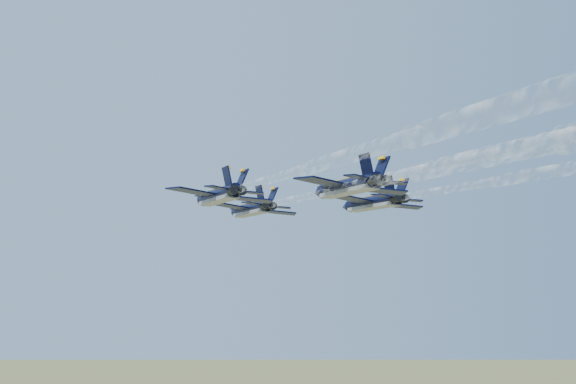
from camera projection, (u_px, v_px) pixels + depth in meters
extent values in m
cylinder|color=black|center=(251.00, 209.00, 98.80)|extent=(3.45, 11.60, 1.60)
cone|color=black|center=(234.00, 213.00, 105.12)|extent=(1.95, 2.48, 1.60)
ellipsoid|color=black|center=(244.00, 207.00, 101.58)|extent=(1.24, 2.20, 0.78)
cube|color=gray|center=(251.00, 213.00, 98.71)|extent=(2.99, 10.39, 0.51)
cube|color=black|center=(230.00, 206.00, 97.08)|extent=(5.73, 4.77, 0.61)
cube|color=#FFAD0D|center=(227.00, 206.00, 98.45)|extent=(4.47, 2.51, 0.63)
cube|color=black|center=(275.00, 212.00, 99.21)|extent=(5.38, 3.49, 0.61)
cube|color=#FFAD0D|center=(271.00, 212.00, 100.58)|extent=(4.86, 1.03, 0.63)
cube|color=black|center=(252.00, 203.00, 93.09)|extent=(2.65, 2.36, 0.33)
cube|color=black|center=(281.00, 207.00, 94.40)|extent=(2.50, 1.85, 0.33)
cube|color=black|center=(260.00, 194.00, 94.22)|extent=(0.93, 1.98, 2.23)
cube|color=black|center=(272.00, 196.00, 94.75)|extent=(1.31, 2.05, 2.12)
cylinder|color=black|center=(265.00, 205.00, 93.04)|extent=(1.19, 1.19, 1.04)
cylinder|color=black|center=(272.00, 205.00, 93.32)|extent=(1.19, 1.19, 1.04)
cylinder|color=black|center=(219.00, 195.00, 83.78)|extent=(3.45, 11.60, 1.60)
cone|color=black|center=(201.00, 201.00, 90.10)|extent=(1.95, 2.48, 1.60)
ellipsoid|color=black|center=(211.00, 194.00, 86.56)|extent=(1.24, 2.20, 0.78)
cube|color=gray|center=(218.00, 200.00, 83.69)|extent=(2.99, 10.39, 0.51)
cube|color=black|center=(193.00, 191.00, 82.06)|extent=(5.73, 4.77, 0.61)
cube|color=#FFAD0D|center=(189.00, 192.00, 83.43)|extent=(4.47, 2.51, 0.63)
cube|color=black|center=(247.00, 199.00, 84.19)|extent=(5.38, 3.49, 0.61)
cube|color=#FFAD0D|center=(243.00, 200.00, 85.56)|extent=(4.86, 1.03, 0.63)
cube|color=black|center=(217.00, 187.00, 78.07)|extent=(2.65, 2.36, 0.33)
cube|color=black|center=(252.00, 192.00, 79.38)|extent=(2.50, 1.85, 0.33)
cube|color=black|center=(227.00, 177.00, 79.20)|extent=(0.93, 1.98, 2.23)
cube|color=black|center=(241.00, 179.00, 79.73)|extent=(1.31, 2.05, 2.12)
cylinder|color=black|center=(233.00, 189.00, 78.02)|extent=(1.19, 1.19, 1.04)
cylinder|color=black|center=(241.00, 190.00, 78.30)|extent=(1.19, 1.19, 1.04)
cylinder|color=black|center=(373.00, 202.00, 90.89)|extent=(3.45, 11.60, 1.60)
cone|color=black|center=(346.00, 208.00, 97.21)|extent=(1.95, 2.48, 1.60)
ellipsoid|color=black|center=(361.00, 201.00, 93.67)|extent=(1.24, 2.20, 0.78)
cube|color=gray|center=(373.00, 207.00, 90.80)|extent=(2.99, 10.39, 0.51)
cube|color=black|center=(353.00, 199.00, 89.17)|extent=(5.73, 4.77, 0.61)
cube|color=#FFAD0D|center=(347.00, 199.00, 90.54)|extent=(4.47, 2.51, 0.63)
cube|color=black|center=(399.00, 206.00, 91.30)|extent=(5.38, 3.49, 0.61)
cube|color=#FFAD0D|center=(392.00, 206.00, 92.67)|extent=(4.86, 1.03, 0.63)
cube|color=black|center=(382.00, 195.00, 85.18)|extent=(2.65, 2.36, 0.33)
cube|color=black|center=(412.00, 200.00, 86.49)|extent=(2.50, 1.85, 0.33)
cube|color=black|center=(389.00, 186.00, 86.31)|extent=(0.93, 1.98, 2.23)
cube|color=black|center=(401.00, 188.00, 86.84)|extent=(1.31, 2.05, 2.12)
cylinder|color=black|center=(397.00, 197.00, 85.12)|extent=(1.19, 1.19, 1.04)
cylinder|color=black|center=(403.00, 198.00, 85.41)|extent=(1.19, 1.19, 1.04)
cylinder|color=black|center=(348.00, 186.00, 76.05)|extent=(3.45, 11.60, 1.60)
cone|color=black|center=(319.00, 194.00, 82.38)|extent=(1.95, 2.48, 1.60)
ellipsoid|color=black|center=(335.00, 185.00, 78.83)|extent=(1.24, 2.20, 0.78)
cube|color=gray|center=(348.00, 192.00, 75.97)|extent=(2.99, 10.39, 0.51)
cube|color=black|center=(323.00, 182.00, 74.34)|extent=(5.73, 4.77, 0.61)
cube|color=#FFAD0D|center=(317.00, 183.00, 75.71)|extent=(4.47, 2.51, 0.63)
cube|color=black|center=(379.00, 190.00, 76.46)|extent=(5.38, 3.49, 0.61)
cube|color=#FFAD0D|center=(372.00, 191.00, 77.83)|extent=(4.86, 1.03, 0.63)
cube|color=black|center=(358.00, 176.00, 70.35)|extent=(2.65, 2.36, 0.33)
cube|color=black|center=(394.00, 182.00, 71.66)|extent=(2.50, 1.85, 0.33)
cube|color=black|center=(366.00, 165.00, 71.48)|extent=(0.93, 1.98, 2.23)
cube|color=black|center=(381.00, 168.00, 72.01)|extent=(1.31, 2.05, 2.12)
cylinder|color=black|center=(375.00, 178.00, 70.29)|extent=(1.19, 1.19, 1.04)
cylinder|color=black|center=(383.00, 180.00, 70.57)|extent=(1.19, 1.19, 1.04)
cylinder|color=white|center=(297.00, 197.00, 85.33)|extent=(3.69, 17.47, 0.85)
cylinder|color=white|center=(370.00, 177.00, 70.07)|extent=(4.01, 17.52, 1.17)
cylinder|color=white|center=(484.00, 147.00, 54.81)|extent=(4.38, 17.59, 1.54)
cylinder|color=white|center=(268.00, 178.00, 70.31)|extent=(3.69, 17.47, 0.85)
cylinder|color=white|center=(353.00, 148.00, 55.05)|extent=(4.01, 17.52, 1.17)
cylinder|color=white|center=(503.00, 95.00, 39.79)|extent=(4.38, 17.59, 1.54)
cylinder|color=white|center=(445.00, 188.00, 77.42)|extent=(3.69, 17.47, 0.85)
cylinder|color=white|center=(563.00, 164.00, 62.16)|extent=(4.01, 17.52, 1.17)
cylinder|color=white|center=(432.00, 165.00, 62.58)|extent=(3.69, 17.47, 0.85)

